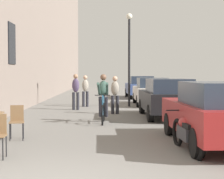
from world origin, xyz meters
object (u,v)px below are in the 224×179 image
at_px(cyclist_on_bicycle, 103,100).
at_px(parked_car_fourth, 140,87).
at_px(parked_car_third, 151,91).
at_px(cafe_chair_mid_toward_street, 17,120).
at_px(parked_motorcycle, 187,133).
at_px(pedestrian_near, 115,93).
at_px(street_lamp, 129,48).
at_px(pedestrian_far, 85,89).
at_px(parked_car_second, 167,97).
at_px(parked_car_nearest, 216,113).
at_px(pedestrian_mid, 76,90).

relative_size(cyclist_on_bicycle, parked_car_fourth, 0.39).
distance_m(cyclist_on_bicycle, parked_car_third, 7.69).
xyz_separation_m(cafe_chair_mid_toward_street, parked_motorcycle, (4.10, -1.58, -0.11)).
height_order(pedestrian_near, parked_car_third, pedestrian_near).
xyz_separation_m(cafe_chair_mid_toward_street, street_lamp, (3.59, 9.70, 2.59)).
bearing_deg(parked_motorcycle, pedestrian_far, 104.12).
bearing_deg(parked_car_third, cyclist_on_bicycle, -109.88).
bearing_deg(pedestrian_near, cyclist_on_bicycle, -99.99).
bearing_deg(cyclist_on_bicycle, cafe_chair_mid_toward_street, -124.11).
bearing_deg(pedestrian_near, parked_car_third, 64.44).
bearing_deg(street_lamp, parked_car_second, -77.00).
relative_size(cyclist_on_bicycle, parked_car_second, 0.41).
xyz_separation_m(cyclist_on_bicycle, pedestrian_near, (0.49, 2.79, 0.10)).
xyz_separation_m(cyclist_on_bicycle, parked_car_third, (2.62, 7.23, -0.02)).
xyz_separation_m(parked_car_second, parked_car_third, (0.12, 5.82, -0.01)).
xyz_separation_m(pedestrian_near, parked_car_nearest, (2.21, -7.03, -0.12)).
bearing_deg(parked_car_second, pedestrian_mid, 140.25).
height_order(pedestrian_mid, street_lamp, street_lamp).
bearing_deg(parked_car_second, parked_car_nearest, -87.88).
height_order(cyclist_on_bicycle, parked_motorcycle, cyclist_on_bicycle).
bearing_deg(pedestrian_far, pedestrian_near, -67.63).
height_order(pedestrian_mid, parked_motorcycle, pedestrian_mid).
distance_m(pedestrian_mid, parked_car_nearest, 9.72).
xyz_separation_m(parked_car_second, parked_car_fourth, (0.10, 11.92, 0.02)).
distance_m(pedestrian_far, parked_car_nearest, 11.20).
relative_size(pedestrian_near, parked_car_nearest, 0.38).
relative_size(street_lamp, parked_car_fourth, 1.10).
bearing_deg(pedestrian_mid, street_lamp, 33.74).
distance_m(pedestrian_mid, parked_car_second, 4.98).
distance_m(street_lamp, parked_motorcycle, 11.61).
relative_size(parked_car_second, parked_car_third, 1.01).
xyz_separation_m(pedestrian_near, parked_car_second, (2.00, -1.38, -0.12)).
xyz_separation_m(pedestrian_mid, parked_car_second, (3.83, -3.19, -0.18)).
relative_size(cyclist_on_bicycle, pedestrian_far, 1.07).
bearing_deg(pedestrian_far, street_lamp, 1.04).
relative_size(parked_car_third, parked_car_fourth, 0.96).
bearing_deg(parked_car_second, parked_motorcycle, -95.75).
distance_m(pedestrian_far, parked_car_fourth, 7.84).
distance_m(cafe_chair_mid_toward_street, parked_car_fourth, 17.34).
height_order(pedestrian_near, pedestrian_mid, pedestrian_mid).
xyz_separation_m(cafe_chair_mid_toward_street, pedestrian_near, (2.74, 6.11, 0.40)).
relative_size(cafe_chair_mid_toward_street, pedestrian_mid, 0.52).
xyz_separation_m(parked_car_second, parked_motorcycle, (-0.63, -6.31, -0.39)).
bearing_deg(street_lamp, pedestrian_mid, -146.26).
bearing_deg(cafe_chair_mid_toward_street, parked_car_fourth, 73.79).
xyz_separation_m(pedestrian_near, street_lamp, (0.85, 3.59, 2.19)).
relative_size(pedestrian_near, parked_motorcycle, 0.76).
bearing_deg(pedestrian_mid, parked_car_nearest, -65.44).
distance_m(pedestrian_far, parked_car_second, 6.03).
height_order(cyclist_on_bicycle, parked_car_second, cyclist_on_bicycle).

